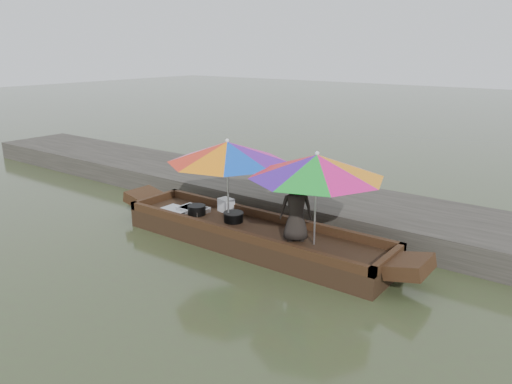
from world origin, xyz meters
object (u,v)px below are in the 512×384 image
Objects in this scene: supply_bag at (226,205)px; umbrella_bow at (228,181)px; boat_hull at (253,237)px; charcoal_grill at (234,217)px; tray_crayfish at (193,210)px; cooking_pot at (197,210)px; tray_scallop at (176,210)px; vendor at (296,209)px; umbrella_stern at (316,199)px.

umbrella_bow is (0.43, -0.45, 0.65)m from supply_bag.
supply_bag is at bearing 155.78° from boat_hull.
tray_crayfish is at bearing -178.26° from charcoal_grill.
cooking_pot reaches higher than tray_crayfish.
cooking_pot is at bearing -172.91° from charcoal_grill.
vendor is at bearing 2.71° from tray_scallop.
tray_scallop is 3.13m from umbrella_stern.
charcoal_grill is 1.48m from vendor.
umbrella_bow is 1.82m from umbrella_stern.
vendor is (1.41, -0.09, 0.47)m from charcoal_grill.
umbrella_stern is at bearing 0.88° from cooking_pot.
cooking_pot is at bearing -179.12° from umbrella_stern.
umbrella_stern is at bearing 0.00° from umbrella_bow.
umbrella_bow is at bearing 180.00° from boat_hull.
vendor is at bearing 0.42° from cooking_pot.
umbrella_bow reaches higher than tray_crayfish.
supply_bag is at bearing -49.69° from vendor.
charcoal_grill is 1.89m from umbrella_stern.
boat_hull is 14.97× the size of cooking_pot.
charcoal_grill reaches higher than tray_crayfish.
cooking_pot reaches higher than tray_scallop.
tray_scallop is at bearing -172.91° from umbrella_bow.
tray_scallop reaches higher than boat_hull.
cooking_pot is at bearing -35.44° from vendor.
umbrella_bow is 1.00× the size of umbrella_stern.
umbrella_stern is (0.35, 0.02, 0.22)m from vendor.
umbrella_stern is (2.75, -0.03, 0.73)m from tray_crayfish.
umbrella_bow is at bearing -36.76° from vendor.
boat_hull is 1.10m from umbrella_bow.
umbrella_stern is (2.59, 0.04, 0.68)m from cooking_pot.
vendor is (1.91, -0.47, 0.42)m from supply_bag.
umbrella_bow is at bearing -136.88° from charcoal_grill.
tray_crayfish is at bearing 177.91° from umbrella_bow.
vendor reaches higher than supply_bag.
umbrella_bow is (-1.47, 0.02, 0.22)m from vendor.
vendor is 0.51× the size of umbrella_bow.
umbrella_bow and umbrella_stern have the same top height.
boat_hull is at bearing 0.00° from umbrella_bow.
charcoal_grill is at bearing -37.38° from supply_bag.
vendor is 1.49m from umbrella_bow.
umbrella_stern is at bearing -2.09° from charcoal_grill.
vendor is at bearing -1.46° from boat_hull.
boat_hull is at bearing -7.41° from charcoal_grill.
umbrella_bow is at bearing 180.00° from umbrella_stern.
tray_scallop is at bearing -177.16° from umbrella_stern.
umbrella_bow reaches higher than tray_scallop.
vendor is (2.40, -0.06, 0.51)m from tray_crayfish.
charcoal_grill is 1.27× the size of supply_bag.
supply_bag reaches higher than tray_scallop.
vendor is 0.51× the size of umbrella_stern.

